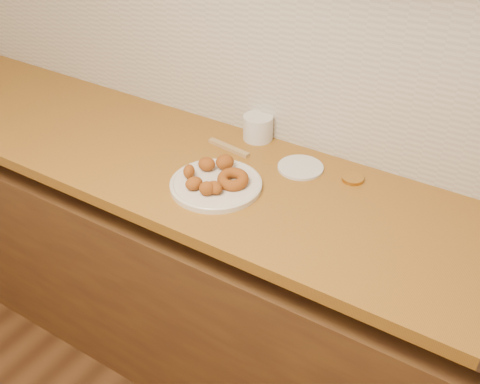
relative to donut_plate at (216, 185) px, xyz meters
name	(u,v)px	position (x,y,z in m)	size (l,w,h in m)	color
wall_back	(388,27)	(0.34, 0.38, 0.44)	(4.00, 0.02, 2.70)	#C6B399
base_cabinet	(314,330)	(0.34, 0.07, -0.52)	(3.60, 0.60, 0.77)	brown
butcher_block	(154,154)	(-0.31, 0.07, -0.03)	(2.30, 0.62, 0.04)	#8C5B1E
backsplash	(379,78)	(0.34, 0.37, 0.29)	(3.60, 0.02, 0.60)	#B8B5A5
donut_plate	(216,185)	(0.00, 0.00, 0.00)	(0.28, 0.28, 0.02)	beige
ring_donut	(233,179)	(0.05, 0.02, 0.02)	(0.10, 0.10, 0.03)	#974A0F
fried_dough_chunks	(208,174)	(-0.03, 0.00, 0.03)	(0.17, 0.22, 0.05)	#974A0F
plastic_tub	(258,127)	(-0.05, 0.33, 0.04)	(0.10, 0.10, 0.09)	silver
tub_lid	(301,167)	(0.17, 0.23, 0.00)	(0.15, 0.15, 0.01)	silver
brass_jar_lid	(353,179)	(0.34, 0.26, 0.00)	(0.07, 0.07, 0.01)	#B27D2F
wooden_utensil	(229,148)	(-0.09, 0.21, 0.00)	(0.17, 0.02, 0.01)	#9E7E4E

